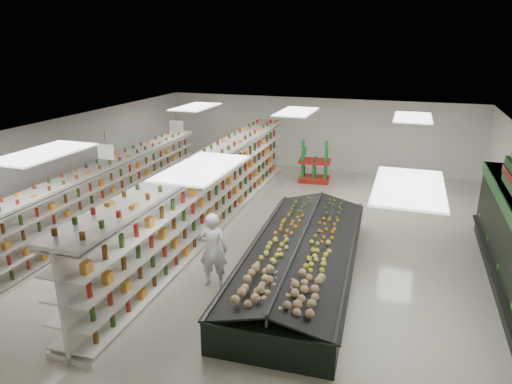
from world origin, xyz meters
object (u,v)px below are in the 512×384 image
(produce_island, at_px, (302,257))
(shopper_background, at_px, (211,179))
(gondola_center, at_px, (211,195))
(gondola_left, at_px, (112,192))
(soda_endcap, at_px, (315,163))
(shopper_main, at_px, (213,250))

(produce_island, height_order, shopper_background, shopper_background)
(produce_island, bearing_deg, gondola_center, 148.21)
(gondola_left, xyz_separation_m, gondola_center, (3.43, 0.28, 0.20))
(produce_island, relative_size, soda_endcap, 4.46)
(shopper_background, bearing_deg, soda_endcap, -33.30)
(shopper_main, distance_m, shopper_background, 6.30)
(gondola_left, relative_size, shopper_main, 5.96)
(gondola_left, bearing_deg, shopper_main, -32.93)
(gondola_left, bearing_deg, produce_island, -16.66)
(gondola_left, relative_size, gondola_center, 0.82)
(gondola_center, distance_m, shopper_main, 3.59)
(soda_endcap, xyz_separation_m, shopper_main, (-0.57, -9.11, 0.13))
(gondola_center, height_order, shopper_main, gondola_center)
(gondola_center, xyz_separation_m, soda_endcap, (2.06, 5.85, -0.28))
(shopper_main, bearing_deg, produce_island, -157.85)
(gondola_center, height_order, shopper_background, gondola_center)
(gondola_left, relative_size, produce_island, 1.50)
(produce_island, distance_m, shopper_main, 2.26)
(shopper_background, bearing_deg, shopper_main, -145.63)
(shopper_main, bearing_deg, soda_endcap, -103.16)
(gondola_center, distance_m, shopper_background, 2.73)
(gondola_left, xyz_separation_m, shopper_main, (4.92, -2.98, 0.05))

